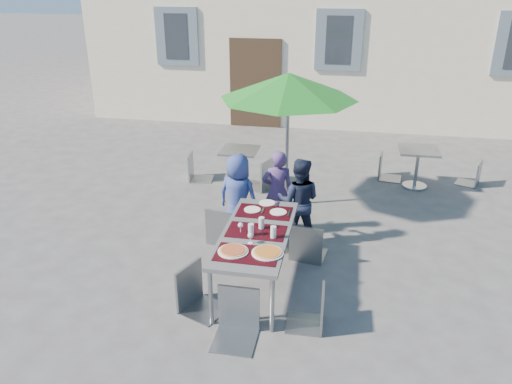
% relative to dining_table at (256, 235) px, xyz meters
% --- Properties ---
extents(ground, '(90.00, 90.00, 0.00)m').
position_rel_dining_table_xyz_m(ground, '(0.60, -0.37, -0.70)').
color(ground, '#48484A').
rests_on(ground, ground).
extents(dining_table, '(0.80, 1.85, 0.76)m').
position_rel_dining_table_xyz_m(dining_table, '(0.00, 0.00, 0.00)').
color(dining_table, '#404044').
rests_on(dining_table, ground).
extents(pizza_near_left, '(0.34, 0.34, 0.03)m').
position_rel_dining_table_xyz_m(pizza_near_left, '(-0.16, -0.53, 0.07)').
color(pizza_near_left, white).
rests_on(pizza_near_left, dining_table).
extents(pizza_near_right, '(0.36, 0.36, 0.03)m').
position_rel_dining_table_xyz_m(pizza_near_right, '(0.22, -0.49, 0.07)').
color(pizza_near_right, white).
rests_on(pizza_near_right, dining_table).
extents(glassware, '(0.47, 0.45, 0.15)m').
position_rel_dining_table_xyz_m(glassware, '(0.04, -0.07, 0.13)').
color(glassware, silver).
rests_on(glassware, dining_table).
extents(place_settings, '(0.61, 0.47, 0.01)m').
position_rel_dining_table_xyz_m(place_settings, '(0.01, 0.65, 0.06)').
color(place_settings, white).
rests_on(place_settings, dining_table).
extents(child_0, '(0.70, 0.55, 1.28)m').
position_rel_dining_table_xyz_m(child_0, '(-0.51, 1.22, -0.06)').
color(child_0, '#304186').
rests_on(child_0, ground).
extents(child_1, '(0.53, 0.41, 1.28)m').
position_rel_dining_table_xyz_m(child_1, '(0.03, 1.49, -0.05)').
color(child_1, '#503670').
rests_on(child_1, ground).
extents(child_2, '(0.62, 0.36, 1.28)m').
position_rel_dining_table_xyz_m(child_2, '(0.38, 1.23, -0.06)').
color(child_2, '#192037').
rests_on(child_2, ground).
extents(chair_0, '(0.56, 0.57, 1.06)m').
position_rel_dining_table_xyz_m(chair_0, '(-0.66, 0.94, -0.07)').
color(chair_0, gray).
rests_on(chair_0, ground).
extents(chair_1, '(0.50, 0.51, 0.88)m').
position_rel_dining_table_xyz_m(chair_1, '(0.17, 0.90, -0.19)').
color(chair_1, gray).
rests_on(chair_1, ground).
extents(chair_2, '(0.52, 0.52, 1.03)m').
position_rel_dining_table_xyz_m(chair_2, '(0.57, 0.73, -0.09)').
color(chair_2, gray).
rests_on(chair_2, ground).
extents(chair_3, '(0.59, 0.59, 1.02)m').
position_rel_dining_table_xyz_m(chair_3, '(-0.59, -0.61, -0.10)').
color(chair_3, gray).
rests_on(chair_3, ground).
extents(chair_4, '(0.42, 0.41, 0.90)m').
position_rel_dining_table_xyz_m(chair_4, '(0.77, -0.68, -0.17)').
color(chair_4, gray).
rests_on(chair_4, ground).
extents(chair_5, '(0.46, 0.46, 1.03)m').
position_rel_dining_table_xyz_m(chair_5, '(-0.02, -1.00, -0.09)').
color(chair_5, gray).
rests_on(chair_5, ground).
extents(patio_umbrella, '(2.19, 2.19, 2.23)m').
position_rel_dining_table_xyz_m(patio_umbrella, '(0.03, 2.45, 1.30)').
color(patio_umbrella, '#B0B2B8').
rests_on(patio_umbrella, ground).
extents(cafe_table_0, '(0.66, 0.66, 0.70)m').
position_rel_dining_table_xyz_m(cafe_table_0, '(-0.92, 3.13, -0.23)').
color(cafe_table_0, '#B0B2B8').
rests_on(cafe_table_0, ground).
extents(bg_chair_l_0, '(0.48, 0.47, 0.95)m').
position_rel_dining_table_xyz_m(bg_chair_l_0, '(-1.80, 3.27, -0.14)').
color(bg_chair_l_0, gray).
rests_on(bg_chair_l_0, ground).
extents(bg_chair_r_0, '(0.60, 0.60, 1.06)m').
position_rel_dining_table_xyz_m(bg_chair_r_0, '(-0.49, 3.08, -0.07)').
color(bg_chair_r_0, '#93989F').
rests_on(bg_chair_r_0, ground).
extents(cafe_table_1, '(0.69, 0.69, 0.74)m').
position_rel_dining_table_xyz_m(cafe_table_1, '(2.27, 3.67, -0.20)').
color(cafe_table_1, '#B0B2B8').
rests_on(cafe_table_1, ground).
extents(bg_chair_l_1, '(0.47, 0.47, 0.94)m').
position_rel_dining_table_xyz_m(bg_chair_l_1, '(1.74, 4.02, -0.14)').
color(bg_chair_l_1, gray).
rests_on(bg_chair_l_1, ground).
extents(bg_chair_r_1, '(0.50, 0.49, 0.86)m').
position_rel_dining_table_xyz_m(bg_chair_r_1, '(3.33, 4.00, -0.20)').
color(bg_chair_r_1, gray).
rests_on(bg_chair_r_1, ground).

